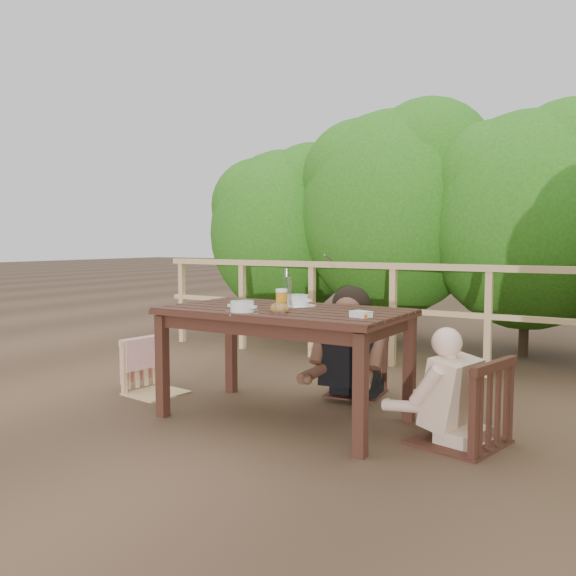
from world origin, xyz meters
The scene contains 16 objects.
ground centered at (0.00, 0.00, 0.00)m, with size 60.00×60.00×0.00m, color brown.
table centered at (0.00, 0.00, 0.38)m, with size 1.62×0.91×0.75m, color #351B13.
chair_left centered at (-1.22, 0.02, 0.41)m, with size 0.41×0.41×0.83m, color tan.
chair_far centered at (0.15, 0.84, 0.43)m, with size 0.43×0.43×0.86m, color #351B13.
chair_right centered at (1.16, 0.13, 0.50)m, with size 0.50×0.50×1.01m, color #351B13.
woman centered at (0.15, 0.86, 0.67)m, with size 0.54×0.66×1.34m, color black, non-canonical shape.
diner_right centered at (1.19, 0.13, 0.57)m, with size 0.46×0.57×1.14m, color beige, non-canonical shape.
railing centered at (0.00, 2.00, 0.51)m, with size 5.60×0.10×1.01m, color tan.
hedge_row centered at (0.40, 3.20, 1.90)m, with size 6.60×1.60×3.80m, color #265D14, non-canonical shape.
soup_near centered at (-0.12, -0.32, 0.79)m, with size 0.26×0.26×0.09m, color white.
soup_far centered at (-0.02, 0.20, 0.80)m, with size 0.27×0.27×0.09m, color white.
bread_roll centered at (0.10, -0.21, 0.79)m, with size 0.13×0.10×0.08m, color #A15929.
beer_glass centered at (0.02, -0.07, 0.83)m, with size 0.08×0.08×0.15m, color orange.
bottle centered at (-0.02, 0.07, 0.89)m, with size 0.07×0.07×0.28m, color silver.
tumbler centered at (0.16, -0.31, 0.79)m, with size 0.07×0.07×0.08m, color white.
butter_tub centered at (0.64, -0.16, 0.78)m, with size 0.12×0.09×0.05m, color white.
Camera 1 is at (2.10, -3.38, 1.22)m, focal length 36.78 mm.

